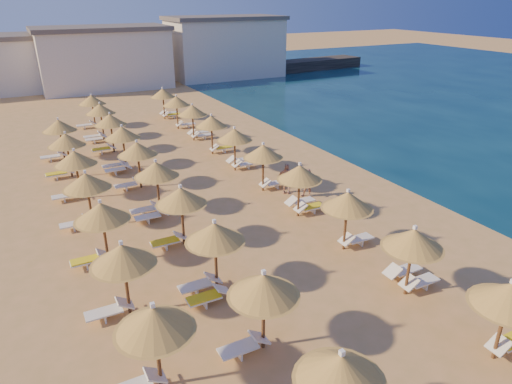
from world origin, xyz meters
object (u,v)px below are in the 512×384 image
beachgoer_c (286,178)px  beachgoer_b (308,184)px  parasol_row_west (156,170)px  parasol_row_east (263,152)px  jetty (277,68)px

beachgoer_c → beachgoer_b: bearing=-19.0°
parasol_row_west → beachgoer_b: 8.44m
parasol_row_east → beachgoer_b: (1.77, -2.09, -1.52)m
parasol_row_west → beachgoer_b: size_ratio=23.88×
beachgoer_c → parasol_row_east: bearing=176.8°
beachgoer_c → jetty: bearing=99.0°
parasol_row_east → parasol_row_west: 6.26m
parasol_row_east → parasol_row_west: bearing=180.0°
parasol_row_west → beachgoer_c: 7.50m
parasol_row_west → beachgoer_b: parasol_row_west is taller
jetty → parasol_row_east: (-23.40, -38.45, 1.62)m
beachgoer_b → parasol_row_east: bearing=179.2°
parasol_row_west → beachgoer_c: parasol_row_west is taller
parasol_row_west → beachgoer_c: size_ratio=22.64×
beachgoer_c → beachgoer_b: (0.73, -1.16, -0.05)m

